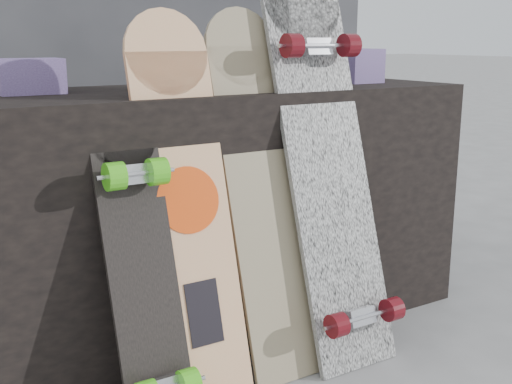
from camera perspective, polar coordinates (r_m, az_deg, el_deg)
ground at (r=1.93m, az=4.67°, el=-16.18°), size 60.00×60.00×0.00m
vendor_table at (r=2.17m, az=-2.94°, el=-1.33°), size 1.60×0.60×0.80m
booth at (r=2.88m, az=-11.62°, el=16.13°), size 2.40×0.22×2.20m
merch_box_purple at (r=1.97m, az=-19.48°, el=9.67°), size 0.18×0.12×0.10m
merch_box_small at (r=2.38m, az=9.01°, el=11.03°), size 0.14×0.14×0.12m
merch_box_flat at (r=2.09m, az=-5.63°, el=9.98°), size 0.22×0.10×0.06m
longboard_geisha at (r=1.73m, az=-6.23°, el=-0.23°), size 0.24×0.30×1.04m
longboard_celtic at (r=1.85m, az=0.51°, el=1.02°), size 0.23×0.33×1.05m
longboard_cascadia at (r=1.94m, az=6.29°, el=3.63°), size 0.28×0.43×1.20m
skateboard_dark at (r=1.65m, az=-10.00°, el=-6.10°), size 0.18×0.31×0.80m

